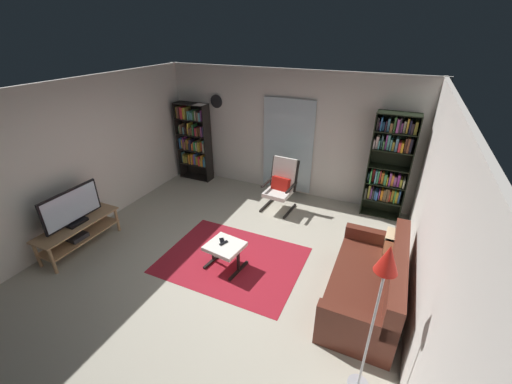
# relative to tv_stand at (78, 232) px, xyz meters

# --- Properties ---
(ground_plane) EXTENTS (7.02, 7.02, 0.00)m
(ground_plane) POSITION_rel_tv_stand_xyz_m (2.32, 0.57, -0.32)
(ground_plane) COLOR #B6AF9C
(wall_back) EXTENTS (5.60, 0.06, 2.60)m
(wall_back) POSITION_rel_tv_stand_xyz_m (2.32, 3.47, 0.98)
(wall_back) COLOR silver
(wall_back) RESTS_ON ground
(wall_left) EXTENTS (0.06, 6.00, 2.60)m
(wall_left) POSITION_rel_tv_stand_xyz_m (-0.38, 0.57, 0.98)
(wall_left) COLOR silver
(wall_left) RESTS_ON ground
(wall_right) EXTENTS (0.06, 6.00, 2.60)m
(wall_right) POSITION_rel_tv_stand_xyz_m (5.02, 0.57, 0.98)
(wall_right) COLOR silver
(wall_right) RESTS_ON ground
(glass_door_panel) EXTENTS (1.10, 0.01, 2.00)m
(glass_door_panel) POSITION_rel_tv_stand_xyz_m (2.40, 3.40, 0.73)
(glass_door_panel) COLOR silver
(area_rug) EXTENTS (2.17, 1.63, 0.01)m
(area_rug) POSITION_rel_tv_stand_xyz_m (2.45, 0.75, -0.31)
(area_rug) COLOR maroon
(area_rug) RESTS_ON ground
(tv_stand) EXTENTS (0.45, 1.35, 0.48)m
(tv_stand) POSITION_rel_tv_stand_xyz_m (0.00, 0.00, 0.00)
(tv_stand) COLOR tan
(tv_stand) RESTS_ON ground
(television) EXTENTS (0.20, 0.99, 0.59)m
(television) POSITION_rel_tv_stand_xyz_m (0.00, 0.01, 0.44)
(television) COLOR black
(television) RESTS_ON tv_stand
(bookshelf_near_tv) EXTENTS (0.79, 0.30, 1.81)m
(bookshelf_near_tv) POSITION_rel_tv_stand_xyz_m (0.17, 3.19, 0.66)
(bookshelf_near_tv) COLOR black
(bookshelf_near_tv) RESTS_ON ground
(bookshelf_near_sofa) EXTENTS (0.73, 0.30, 2.01)m
(bookshelf_near_sofa) POSITION_rel_tv_stand_xyz_m (4.44, 3.22, 0.75)
(bookshelf_near_sofa) COLOR black
(bookshelf_near_sofa) RESTS_ON ground
(leather_sofa) EXTENTS (0.86, 1.85, 0.86)m
(leather_sofa) POSITION_rel_tv_stand_xyz_m (4.52, 0.76, -0.01)
(leather_sofa) COLOR #5A281C
(leather_sofa) RESTS_ON ground
(lounge_armchair) EXTENTS (0.60, 0.68, 1.02)m
(lounge_armchair) POSITION_rel_tv_stand_xyz_m (2.54, 2.67, 0.22)
(lounge_armchair) COLOR black
(lounge_armchair) RESTS_ON ground
(ottoman) EXTENTS (0.58, 0.54, 0.41)m
(ottoman) POSITION_rel_tv_stand_xyz_m (2.43, 0.58, 0.02)
(ottoman) COLOR white
(ottoman) RESTS_ON ground
(tv_remote) EXTENTS (0.09, 0.15, 0.02)m
(tv_remote) POSITION_rel_tv_stand_xyz_m (2.40, 0.60, 0.11)
(tv_remote) COLOR black
(tv_remote) RESTS_ON ottoman
(cell_phone) EXTENTS (0.14, 0.15, 0.01)m
(cell_phone) POSITION_rel_tv_stand_xyz_m (2.35, 0.64, 0.10)
(cell_phone) COLOR black
(cell_phone) RESTS_ON ottoman
(floor_lamp_by_sofa) EXTENTS (0.22, 0.22, 1.79)m
(floor_lamp_by_sofa) POSITION_rel_tv_stand_xyz_m (4.59, -0.48, 1.14)
(floor_lamp_by_sofa) COLOR #A5A5AD
(floor_lamp_by_sofa) RESTS_ON ground
(wall_clock) EXTENTS (0.29, 0.03, 0.29)m
(wall_clock) POSITION_rel_tv_stand_xyz_m (0.71, 3.40, 1.53)
(wall_clock) COLOR silver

